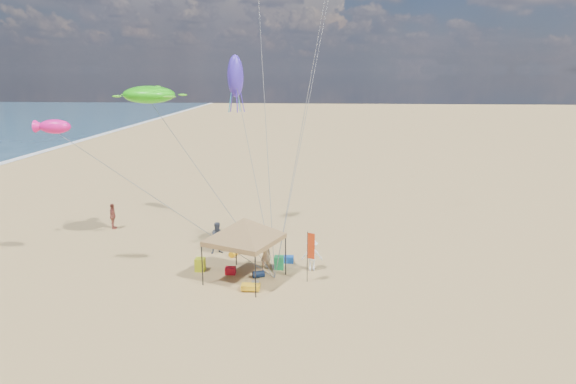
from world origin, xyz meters
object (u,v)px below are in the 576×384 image
Objects in this scene: canopy_tent at (244,220)px; beach_cart at (251,287)px; person_near_c at (312,255)px; chair_green at (279,263)px; chair_yellow at (200,265)px; person_near_b at (218,238)px; cooler_blue at (289,259)px; person_far_a at (113,216)px; feather_flag at (310,249)px; cooler_red at (230,271)px; person_near_a at (265,255)px.

canopy_tent is 6.34× the size of beach_cart.
canopy_tent is at bearing 22.01° from person_near_c.
chair_yellow is (-4.17, -0.59, 0.00)m from chair_green.
beach_cart is at bearing -84.72° from person_near_b.
person_near_c reaches higher than cooler_blue.
canopy_tent is 13.11m from person_far_a.
chair_yellow is at bearing 158.69° from canopy_tent.
person_near_b is (0.43, 2.70, 0.59)m from chair_yellow.
beach_cart is (3.06, -2.32, -0.15)m from chair_yellow.
chair_yellow is 3.84m from beach_cart.
feather_flag is 3.32m from cooler_blue.
person_near_c is at bearing 11.25° from cooler_red.
cooler_red is 4.39m from person_near_c.
canopy_tent reaches higher than person_near_c.
chair_yellow is 0.78× the size of beach_cart.
chair_green is at bearing 20.38° from cooler_red.
cooler_blue is 4.42m from person_near_b.
cooler_blue is 0.29× the size of person_near_b.
chair_yellow is at bearing 169.50° from feather_flag.
person_near_b is 1.08× the size of person_far_a.
canopy_tent is 10.57× the size of cooler_red.
cooler_red is 2.41m from beach_cart.
person_near_a is 12.82m from person_far_a.
person_near_c reaches higher than chair_green.
feather_flag is 1.52× the size of person_far_a.
feather_flag reaches higher than person_far_a.
person_near_a reaches higher than beach_cart.
feather_flag is at bearing 85.58° from person_near_c.
person_near_a reaches higher than chair_yellow.
person_near_a is (3.46, 0.45, 0.46)m from chair_yellow.
person_near_a is (-0.71, -0.14, 0.46)m from chair_green.
beach_cart is at bearing -70.31° from canopy_tent.
person_near_b reaches higher than person_near_c.
canopy_tent reaches higher than person_near_a.
person_far_a reaches higher than chair_green.
cooler_red is 3.36m from person_near_b.
chair_green is at bearing -116.32° from cooler_blue.
person_far_a is (-10.23, 7.86, -2.30)m from canopy_tent.
cooler_blue is at bearing -39.75° from person_near_c.
chair_green reaches higher than beach_cart.
cooler_red is at bearing 8.85° from person_near_c.
person_near_c is (1.78, -0.07, 0.52)m from chair_green.
person_near_a is at bearing 23.74° from cooler_red.
person_near_c is at bearing 155.75° from person_near_a.
person_far_a reaches higher than person_near_a.
feather_flag is 4.94× the size of cooler_red.
chair_green is 0.43× the size of person_near_a.
cooler_blue is 4.88m from chair_yellow.
person_far_a is at bearing 142.43° from cooler_red.
cooler_red is at bearing 169.71° from feather_flag.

